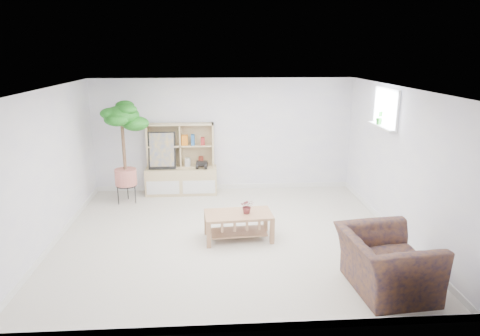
{
  "coord_description": "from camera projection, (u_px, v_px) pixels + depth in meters",
  "views": [
    {
      "loc": [
        -0.24,
        -6.49,
        2.95
      ],
      "look_at": [
        0.21,
        0.32,
        1.06
      ],
      "focal_mm": 32.0,
      "sensor_mm": 36.0,
      "label": 1
    }
  ],
  "objects": [
    {
      "name": "floor_tree",
      "position": [
        124.0,
        153.0,
        8.32
      ],
      "size": [
        0.98,
        0.98,
        2.02
      ],
      "primitive_type": null,
      "rotation": [
        0.0,
        0.0,
        -0.4
      ],
      "color": "#175417",
      "rests_on": "floor"
    },
    {
      "name": "baseboard",
      "position": [
        228.0,
        233.0,
        7.03
      ],
      "size": [
        5.5,
        5.0,
        0.1
      ],
      "primitive_type": null,
      "color": "white",
      "rests_on": "floor"
    },
    {
      "name": "floor",
      "position": [
        228.0,
        236.0,
        7.04
      ],
      "size": [
        5.5,
        5.0,
        0.01
      ],
      "primitive_type": "cube",
      "color": "beige",
      "rests_on": "ground"
    },
    {
      "name": "poster",
      "position": [
        162.0,
        151.0,
        8.83
      ],
      "size": [
        0.56,
        0.13,
        0.78
      ],
      "primitive_type": null,
      "rotation": [
        0.0,
        0.0,
        -0.01
      ],
      "color": "gold",
      "rests_on": "storage_unit"
    },
    {
      "name": "walls",
      "position": [
        228.0,
        165.0,
        6.72
      ],
      "size": [
        5.51,
        5.01,
        2.4
      ],
      "color": "silver",
      "rests_on": "floor"
    },
    {
      "name": "window_sill",
      "position": [
        381.0,
        127.0,
        7.34
      ],
      "size": [
        0.14,
        1.0,
        0.04
      ],
      "primitive_type": "cube",
      "color": "white",
      "rests_on": "walls"
    },
    {
      "name": "storage_unit",
      "position": [
        181.0,
        159.0,
        8.94
      ],
      "size": [
        1.49,
        0.5,
        1.49
      ],
      "primitive_type": null,
      "color": "tan",
      "rests_on": "floor"
    },
    {
      "name": "coffee_table",
      "position": [
        238.0,
        226.0,
        6.87
      ],
      "size": [
        1.11,
        0.66,
        0.44
      ],
      "primitive_type": null,
      "rotation": [
        0.0,
        0.0,
        0.08
      ],
      "color": "#A3734E",
      "rests_on": "floor"
    },
    {
      "name": "toy_truck",
      "position": [
        202.0,
        164.0,
        8.95
      ],
      "size": [
        0.34,
        0.25,
        0.17
      ],
      "primitive_type": null,
      "rotation": [
        0.0,
        0.0,
        -0.1
      ],
      "color": "black",
      "rests_on": "storage_unit"
    },
    {
      "name": "window",
      "position": [
        387.0,
        108.0,
        7.26
      ],
      "size": [
        0.1,
        0.98,
        0.68
      ],
      "primitive_type": null,
      "color": "silver",
      "rests_on": "walls"
    },
    {
      "name": "ceiling",
      "position": [
        227.0,
        88.0,
        6.4
      ],
      "size": [
        5.5,
        5.0,
        0.01
      ],
      "primitive_type": "cube",
      "color": "white",
      "rests_on": "walls"
    },
    {
      "name": "armchair",
      "position": [
        386.0,
        259.0,
        5.35
      ],
      "size": [
        1.11,
        1.24,
        0.86
      ],
      "primitive_type": "imported",
      "rotation": [
        0.0,
        0.0,
        1.66
      ],
      "color": "#191A38",
      "rests_on": "floor"
    },
    {
      "name": "table_plant",
      "position": [
        247.0,
        206.0,
        6.79
      ],
      "size": [
        0.23,
        0.2,
        0.24
      ],
      "primitive_type": "imported",
      "rotation": [
        0.0,
        0.0,
        -0.08
      ],
      "color": "#1F481C",
      "rests_on": "coffee_table"
    },
    {
      "name": "sill_plant",
      "position": [
        380.0,
        118.0,
        7.41
      ],
      "size": [
        0.16,
        0.15,
        0.24
      ],
      "primitive_type": "imported",
      "rotation": [
        0.0,
        0.0,
        -0.38
      ],
      "color": "#175417",
      "rests_on": "window_sill"
    }
  ]
}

